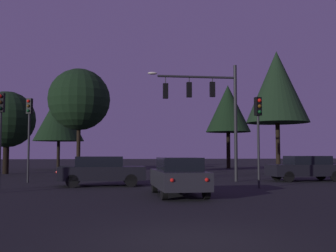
{
  "coord_description": "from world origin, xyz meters",
  "views": [
    {
      "loc": [
        -1.63,
        -7.84,
        1.7
      ],
      "look_at": [
        1.95,
        15.29,
        3.25
      ],
      "focal_mm": 43.7,
      "sensor_mm": 36.0,
      "label": 1
    }
  ],
  "objects": [
    {
      "name": "ground_plane",
      "position": [
        0.0,
        24.5,
        0.0
      ],
      "size": [
        168.0,
        168.0,
        0.0
      ],
      "primitive_type": "plane",
      "color": "black",
      "rests_on": "ground"
    },
    {
      "name": "traffic_signal_mast_arm",
      "position": [
        4.52,
        15.82,
        4.76
      ],
      "size": [
        5.42,
        0.41,
        7.03
      ],
      "color": "#232326",
      "rests_on": "ground"
    },
    {
      "name": "traffic_light_corner_left",
      "position": [
        5.75,
        11.07,
        3.13
      ],
      "size": [
        0.35,
        0.38,
        4.42
      ],
      "color": "#232326",
      "rests_on": "ground"
    },
    {
      "name": "traffic_light_corner_right",
      "position": [
        -5.98,
        16.68,
        3.42
      ],
      "size": [
        0.37,
        0.39,
        4.86
      ],
      "color": "#232326",
      "rests_on": "ground"
    },
    {
      "name": "traffic_light_median",
      "position": [
        -6.42,
        11.93,
        3.17
      ],
      "size": [
        0.33,
        0.37,
        4.48
      ],
      "color": "#232326",
      "rests_on": "ground"
    },
    {
      "name": "car_nearside_lane",
      "position": [
        1.29,
        8.28,
        0.79
      ],
      "size": [
        1.78,
        4.37,
        1.52
      ],
      "color": "#232328",
      "rests_on": "ground"
    },
    {
      "name": "car_crossing_left",
      "position": [
        10.47,
        15.5,
        0.8
      ],
      "size": [
        4.58,
        1.9,
        1.52
      ],
      "color": "black",
      "rests_on": "ground"
    },
    {
      "name": "car_crossing_right",
      "position": [
        -1.8,
        13.57,
        0.8
      ],
      "size": [
        4.44,
        1.88,
        1.52
      ],
      "color": "black",
      "rests_on": "ground"
    },
    {
      "name": "tree_behind_sign",
      "position": [
        11.85,
        35.69,
        6.59
      ],
      "size": [
        4.95,
        4.95,
        9.23
      ],
      "color": "black",
      "rests_on": "ground"
    },
    {
      "name": "tree_left_far",
      "position": [
        -3.54,
        22.74,
        5.63
      ],
      "size": [
        4.55,
        4.55,
        7.92
      ],
      "color": "black",
      "rests_on": "ground"
    },
    {
      "name": "tree_center_horizon",
      "position": [
        -9.56,
        27.0,
        4.42
      ],
      "size": [
        4.58,
        4.58,
        6.73
      ],
      "color": "black",
      "rests_on": "ground"
    },
    {
      "name": "tree_right_cluster",
      "position": [
        12.58,
        24.28,
        7.22
      ],
      "size": [
        5.22,
        5.22,
        10.26
      ],
      "color": "black",
      "rests_on": "ground"
    },
    {
      "name": "tree_lot_edge",
      "position": [
        -6.35,
        35.45,
        5.46
      ],
      "size": [
        5.15,
        5.15,
        8.01
      ],
      "color": "black",
      "rests_on": "ground"
    }
  ]
}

